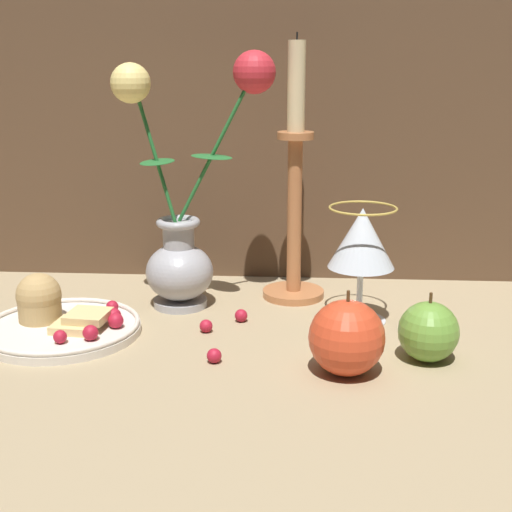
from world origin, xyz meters
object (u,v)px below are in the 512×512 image
object	(u,v)px
vase	(185,219)
apple_beside_vase	(347,338)
apple_near_glass	(428,332)
candlestick	(295,200)
wine_glass	(362,242)
plate_with_pastries	(58,319)

from	to	relation	value
vase	apple_beside_vase	distance (m)	0.31
apple_near_glass	vase	bearing A→B (deg)	151.56
candlestick	apple_beside_vase	bearing A→B (deg)	-76.64
candlestick	apple_near_glass	distance (m)	0.29
wine_glass	candlestick	distance (m)	0.13
plate_with_pastries	apple_beside_vase	xyz separation A→B (m)	(0.36, -0.10, 0.02)
wine_glass	apple_beside_vase	bearing A→B (deg)	-99.09
vase	wine_glass	distance (m)	0.24
apple_beside_vase	wine_glass	bearing A→B (deg)	80.91
plate_with_pastries	wine_glass	bearing A→B (deg)	9.67
candlestick	apple_beside_vase	distance (m)	0.28
candlestick	vase	bearing A→B (deg)	-160.88
plate_with_pastries	apple_near_glass	bearing A→B (deg)	-7.20
wine_glass	apple_near_glass	xyz separation A→B (m)	(0.07, -0.12, -0.07)
wine_glass	apple_near_glass	world-z (taller)	wine_glass
vase	plate_with_pastries	world-z (taller)	vase
plate_with_pastries	candlestick	size ratio (longest dim) A/B	0.53
wine_glass	apple_beside_vase	xyz separation A→B (m)	(-0.03, -0.16, -0.07)
wine_glass	apple_beside_vase	distance (m)	0.18
vase	candlestick	bearing A→B (deg)	19.12
vase	apple_near_glass	xyz separation A→B (m)	(0.30, -0.17, -0.09)
vase	candlestick	xyz separation A→B (m)	(0.15, 0.05, 0.02)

